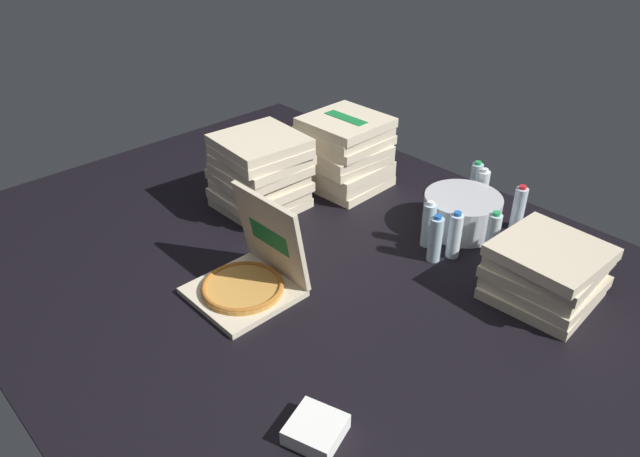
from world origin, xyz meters
TOP-DOWN VIEW (x-y plane):
  - ground_plane at (0.00, 0.00)m, footprint 3.20×2.40m
  - open_pizza_box at (-0.02, -0.27)m, footprint 0.38×0.39m
  - pizza_stack_center_near at (-0.40, 0.66)m, footprint 0.41×0.41m
  - pizza_stack_left_far at (0.81, 0.55)m, footprint 0.42×0.42m
  - pizza_stack_right_mid at (-0.52, 0.19)m, footprint 0.43×0.42m
  - ice_bucket at (0.28, 0.74)m, footprint 0.36×0.36m
  - water_bottle_0 at (0.40, 0.52)m, footprint 0.06×0.06m
  - water_bottle_1 at (0.24, 0.96)m, footprint 0.06×0.06m
  - water_bottle_2 at (0.18, 1.00)m, footprint 0.06×0.06m
  - water_bottle_3 at (0.26, 0.51)m, footprint 0.06×0.06m
  - water_bottle_4 at (0.46, 0.94)m, footprint 0.06×0.06m
  - water_bottle_5 at (0.51, 0.64)m, footprint 0.06×0.06m
  - water_bottle_6 at (0.36, 0.44)m, footprint 0.06×0.06m
  - napkin_pile at (0.69, -0.57)m, footprint 0.20×0.20m

SIDE VIEW (x-z plane):
  - ground_plane at x=0.00m, z-range -0.02..0.00m
  - napkin_pile at x=0.69m, z-range 0.00..0.06m
  - open_pizza_box at x=-0.02m, z-range -0.12..0.28m
  - ice_bucket at x=0.28m, z-range 0.00..0.17m
  - water_bottle_0 at x=0.40m, z-range -0.01..0.22m
  - water_bottle_1 at x=0.24m, z-range -0.01..0.22m
  - water_bottle_2 at x=0.18m, z-range -0.01..0.22m
  - water_bottle_3 at x=0.26m, z-range -0.01..0.22m
  - water_bottle_4 at x=0.46m, z-range -0.01..0.22m
  - water_bottle_5 at x=0.51m, z-range -0.01..0.22m
  - water_bottle_6 at x=0.36m, z-range -0.01..0.22m
  - pizza_stack_left_far at x=0.81m, z-range 0.00..0.23m
  - pizza_stack_right_mid at x=-0.52m, z-range 0.00..0.37m
  - pizza_stack_center_near at x=-0.40m, z-range 0.00..0.38m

